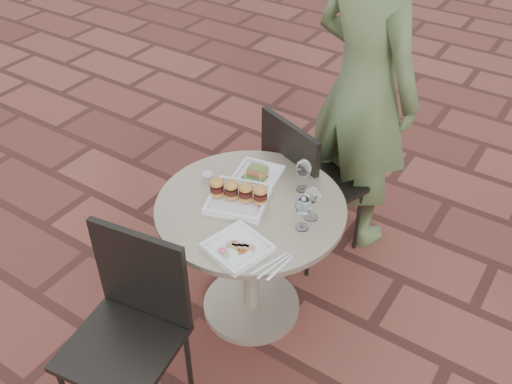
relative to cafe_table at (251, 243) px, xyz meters
The scene contains 13 objects.
ground 0.57m from the cafe_table, 51.33° to the left, with size 60.00×60.00×0.00m, color brown.
cafe_table is the anchor object (origin of this frame).
chair_far 0.54m from the cafe_table, 91.41° to the left, with size 0.56×0.56×0.93m.
chair_near 0.71m from the cafe_table, 100.87° to the right, with size 0.50×0.50×0.93m.
diner 1.04m from the cafe_table, 82.60° to the left, with size 0.70×0.46×1.93m, color #495D33.
plate_salmon 0.34m from the cafe_table, 115.00° to the left, with size 0.25×0.25×0.06m.
plate_sliders 0.29m from the cafe_table, 169.16° to the right, with size 0.34×0.34×0.18m.
plate_tuna 0.40m from the cafe_table, 66.90° to the right, with size 0.28×0.28×0.03m.
wine_glass_right 0.46m from the cafe_table, ahead, with size 0.07×0.07×0.18m.
wine_glass_mid 0.46m from the cafe_table, 58.67° to the left, with size 0.07×0.07×0.17m.
wine_glass_far 0.47m from the cafe_table, 15.66° to the left, with size 0.07×0.07×0.18m.
steel_ramekin 0.39m from the cafe_table, behind, with size 0.06×0.06×0.04m, color silver.
cutlery_set 0.48m from the cafe_table, 42.07° to the right, with size 0.09×0.20×0.00m, color silver, non-canonical shape.
Camera 1 is at (0.96, -1.93, 2.44)m, focal length 40.00 mm.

